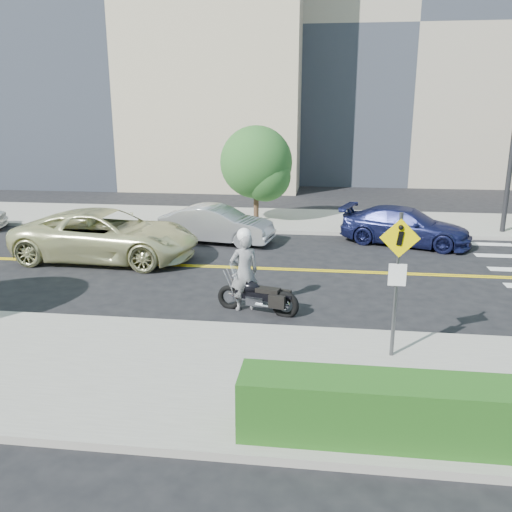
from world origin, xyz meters
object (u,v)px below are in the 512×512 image
Objects in this scene: motorcycle at (258,288)px; pedestrian_sign at (397,272)px; motorcyclist at (244,270)px; parked_car_silver at (217,224)px; parked_car_blue at (405,226)px; suv at (107,235)px.

pedestrian_sign is at bearing -23.78° from motorcycle.
parked_car_silver is (-2.12, 6.98, -0.37)m from motorcyclist.
parked_car_silver is at bearing 113.75° from parked_car_blue.
motorcycle is 0.44× the size of parked_car_blue.
suv is 4.34m from parked_car_silver.
parked_car_silver reaches higher than parked_car_blue.
motorcycle is 7.55m from parked_car_silver.
motorcycle is at bearing -151.43° from parked_car_silver.
pedestrian_sign is at bearing -170.46° from parked_car_blue.
motorcyclist is 0.50× the size of parked_car_silver.
motorcyclist is at bearing 171.97° from motorcycle.
suv reaches higher than parked_car_silver.
motorcycle is 0.34× the size of suv.
pedestrian_sign is 4.41m from motorcyclist.
pedestrian_sign is 0.48× the size of suv.
motorcyclist is 0.59m from motorcycle.
motorcycle is 0.49× the size of parked_car_silver.
motorcyclist is at bearing -125.23° from suv.
parked_car_silver is 0.89× the size of parked_car_blue.
motorcyclist is 9.18m from parked_car_blue.
parked_car_silver is 7.21m from parked_car_blue.
motorcyclist is at bearing 164.91° from parked_car_blue.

